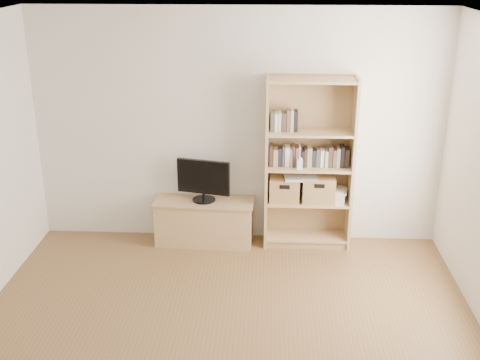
# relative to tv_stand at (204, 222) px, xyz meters

# --- Properties ---
(back_wall) EXTENTS (4.50, 0.02, 2.60)m
(back_wall) POSITION_rel_tv_stand_xyz_m (0.37, 0.20, 1.05)
(back_wall) COLOR silver
(back_wall) RESTS_ON floor
(ceiling) EXTENTS (4.50, 5.00, 0.01)m
(ceiling) POSITION_rel_tv_stand_xyz_m (0.37, -2.30, 2.35)
(ceiling) COLOR white
(ceiling) RESTS_ON back_wall
(tv_stand) EXTENTS (1.09, 0.45, 0.49)m
(tv_stand) POSITION_rel_tv_stand_xyz_m (0.00, 0.00, 0.00)
(tv_stand) COLOR tan
(tv_stand) RESTS_ON floor
(bookshelf) EXTENTS (0.95, 0.34, 1.90)m
(bookshelf) POSITION_rel_tv_stand_xyz_m (1.15, 0.03, 0.71)
(bookshelf) COLOR tan
(bookshelf) RESTS_ON floor
(television) EXTENTS (0.59, 0.18, 0.47)m
(television) POSITION_rel_tv_stand_xyz_m (0.00, 0.00, 0.50)
(television) COLOR black
(television) RESTS_ON tv_stand
(books_row_mid) EXTENTS (0.89, 0.18, 0.24)m
(books_row_mid) POSITION_rel_tv_stand_xyz_m (1.15, 0.05, 0.80)
(books_row_mid) COLOR #332622
(books_row_mid) RESTS_ON bookshelf
(books_row_upper) EXTENTS (0.41, 0.16, 0.22)m
(books_row_upper) POSITION_rel_tv_stand_xyz_m (0.94, 0.05, 1.18)
(books_row_upper) COLOR #332622
(books_row_upper) RESTS_ON bookshelf
(baby_monitor) EXTENTS (0.06, 0.04, 0.11)m
(baby_monitor) POSITION_rel_tv_stand_xyz_m (1.04, -0.07, 0.74)
(baby_monitor) COLOR white
(baby_monitor) RESTS_ON bookshelf
(basket_left) EXTENTS (0.34, 0.28, 0.27)m
(basket_left) POSITION_rel_tv_stand_xyz_m (0.90, 0.02, 0.42)
(basket_left) COLOR olive
(basket_left) RESTS_ON bookshelf
(basket_right) EXTENTS (0.36, 0.30, 0.29)m
(basket_right) POSITION_rel_tv_stand_xyz_m (1.27, 0.03, 0.43)
(basket_right) COLOR olive
(basket_right) RESTS_ON bookshelf
(laptop) EXTENTS (0.37, 0.27, 0.03)m
(laptop) POSITION_rel_tv_stand_xyz_m (1.06, 0.01, 0.56)
(laptop) COLOR silver
(laptop) RESTS_ON basket_left
(magazine_stack) EXTENTS (0.23, 0.29, 0.12)m
(magazine_stack) POSITION_rel_tv_stand_xyz_m (1.48, 0.03, 0.34)
(magazine_stack) COLOR beige
(magazine_stack) RESTS_ON bookshelf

